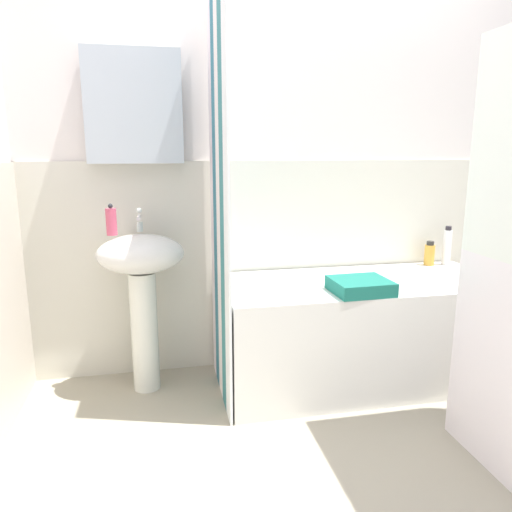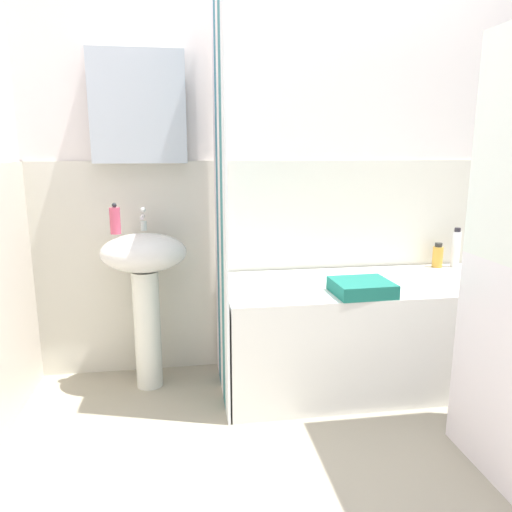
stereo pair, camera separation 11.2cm
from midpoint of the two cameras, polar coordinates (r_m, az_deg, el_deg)
name	(u,v)px [view 1 (the left image)]	position (r m, az deg, el deg)	size (l,w,h in m)	color
ground_plane	(396,497)	(2.08, 14.63, -25.93)	(4.80, 5.60, 0.04)	#A39B85
wall_back_tiled	(294,171)	(2.80, 3.33, 9.99)	(3.60, 0.18, 2.40)	silver
sink	(142,278)	(2.56, -14.61, -2.49)	(0.44, 0.34, 0.84)	silver
faucet	(139,220)	(2.58, -14.87, 4.10)	(0.03, 0.12, 0.12)	silver
soap_dispenser	(111,221)	(2.53, -17.99, 3.93)	(0.05, 0.05, 0.16)	#CE4C68
bathtub	(360,331)	(2.72, 11.05, -8.70)	(1.50, 0.65, 0.57)	white
shower_curtain	(219,204)	(2.36, -5.76, 6.13)	(0.01, 0.65, 2.00)	white
body_wash_bottle	(447,247)	(3.12, 20.73, 1.05)	(0.05, 0.05, 0.24)	white
conditioner_bottle	(429,254)	(3.09, 18.88, 0.21)	(0.06, 0.06, 0.15)	gold
towel_folded	(360,286)	(2.41, 10.95, -3.52)	(0.28, 0.25, 0.07)	#1A6A5B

